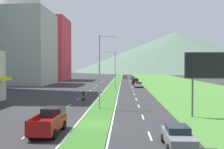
# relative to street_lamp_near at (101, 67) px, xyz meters

# --- Properties ---
(ground_plane) EXTENTS (600.00, 600.00, 0.00)m
(ground_plane) POSITION_rel_street_lamp_near_xyz_m (0.08, -9.39, -5.64)
(ground_plane) COLOR #2D2D30
(grass_median) EXTENTS (3.20, 240.00, 0.06)m
(grass_median) POSITION_rel_street_lamp_near_xyz_m (0.08, 50.61, -5.61)
(grass_median) COLOR #387028
(grass_median) RESTS_ON ground_plane
(grass_verge_right) EXTENTS (24.00, 240.00, 0.06)m
(grass_verge_right) POSITION_rel_street_lamp_near_xyz_m (20.68, 50.61, -5.61)
(grass_verge_right) COLOR #477F33
(grass_verge_right) RESTS_ON ground_plane
(lane_dash_left_2) EXTENTS (0.16, 2.80, 0.01)m
(lane_dash_left_2) POSITION_rel_street_lamp_near_xyz_m (-5.02, -13.37, -5.64)
(lane_dash_left_2) COLOR silver
(lane_dash_left_2) RESTS_ON ground_plane
(lane_dash_left_3) EXTENTS (0.16, 2.80, 0.01)m
(lane_dash_left_3) POSITION_rel_street_lamp_near_xyz_m (-5.02, -5.37, -5.64)
(lane_dash_left_3) COLOR silver
(lane_dash_left_3) RESTS_ON ground_plane
(lane_dash_left_4) EXTENTS (0.16, 2.80, 0.01)m
(lane_dash_left_4) POSITION_rel_street_lamp_near_xyz_m (-5.02, 2.64, -5.64)
(lane_dash_left_4) COLOR silver
(lane_dash_left_4) RESTS_ON ground_plane
(lane_dash_left_5) EXTENTS (0.16, 2.80, 0.01)m
(lane_dash_left_5) POSITION_rel_street_lamp_near_xyz_m (-5.02, 10.65, -5.64)
(lane_dash_left_5) COLOR silver
(lane_dash_left_5) RESTS_ON ground_plane
(lane_dash_left_6) EXTENTS (0.16, 2.80, 0.01)m
(lane_dash_left_6) POSITION_rel_street_lamp_near_xyz_m (-5.02, 18.65, -5.64)
(lane_dash_left_6) COLOR silver
(lane_dash_left_6) RESTS_ON ground_plane
(lane_dash_left_7) EXTENTS (0.16, 2.80, 0.01)m
(lane_dash_left_7) POSITION_rel_street_lamp_near_xyz_m (-5.02, 26.66, -5.64)
(lane_dash_left_7) COLOR silver
(lane_dash_left_7) RESTS_ON ground_plane
(lane_dash_left_8) EXTENTS (0.16, 2.80, 0.01)m
(lane_dash_left_8) POSITION_rel_street_lamp_near_xyz_m (-5.02, 34.67, -5.64)
(lane_dash_left_8) COLOR silver
(lane_dash_left_8) RESTS_ON ground_plane
(lane_dash_left_9) EXTENTS (0.16, 2.80, 0.01)m
(lane_dash_left_9) POSITION_rel_street_lamp_near_xyz_m (-5.02, 42.67, -5.64)
(lane_dash_left_9) COLOR silver
(lane_dash_left_9) RESTS_ON ground_plane
(lane_dash_left_10) EXTENTS (0.16, 2.80, 0.01)m
(lane_dash_left_10) POSITION_rel_street_lamp_near_xyz_m (-5.02, 50.68, -5.64)
(lane_dash_left_10) COLOR silver
(lane_dash_left_10) RESTS_ON ground_plane
(lane_dash_left_11) EXTENTS (0.16, 2.80, 0.01)m
(lane_dash_left_11) POSITION_rel_street_lamp_near_xyz_m (-5.02, 58.69, -5.64)
(lane_dash_left_11) COLOR silver
(lane_dash_left_11) RESTS_ON ground_plane
(lane_dash_left_12) EXTENTS (0.16, 2.80, 0.01)m
(lane_dash_left_12) POSITION_rel_street_lamp_near_xyz_m (-5.02, 66.69, -5.64)
(lane_dash_left_12) COLOR silver
(lane_dash_left_12) RESTS_ON ground_plane
(lane_dash_left_13) EXTENTS (0.16, 2.80, 0.01)m
(lane_dash_left_13) POSITION_rel_street_lamp_near_xyz_m (-5.02, 74.70, -5.64)
(lane_dash_left_13) COLOR silver
(lane_dash_left_13) RESTS_ON ground_plane
(lane_dash_right_2) EXTENTS (0.16, 2.80, 0.01)m
(lane_dash_right_2) POSITION_rel_street_lamp_near_xyz_m (5.18, -13.37, -5.64)
(lane_dash_right_2) COLOR silver
(lane_dash_right_2) RESTS_ON ground_plane
(lane_dash_right_3) EXTENTS (0.16, 2.80, 0.01)m
(lane_dash_right_3) POSITION_rel_street_lamp_near_xyz_m (5.18, -5.37, -5.64)
(lane_dash_right_3) COLOR silver
(lane_dash_right_3) RESTS_ON ground_plane
(lane_dash_right_4) EXTENTS (0.16, 2.80, 0.01)m
(lane_dash_right_4) POSITION_rel_street_lamp_near_xyz_m (5.18, 2.64, -5.64)
(lane_dash_right_4) COLOR silver
(lane_dash_right_4) RESTS_ON ground_plane
(lane_dash_right_5) EXTENTS (0.16, 2.80, 0.01)m
(lane_dash_right_5) POSITION_rel_street_lamp_near_xyz_m (5.18, 10.65, -5.64)
(lane_dash_right_5) COLOR silver
(lane_dash_right_5) RESTS_ON ground_plane
(lane_dash_right_6) EXTENTS (0.16, 2.80, 0.01)m
(lane_dash_right_6) POSITION_rel_street_lamp_near_xyz_m (5.18, 18.65, -5.64)
(lane_dash_right_6) COLOR silver
(lane_dash_right_6) RESTS_ON ground_plane
(lane_dash_right_7) EXTENTS (0.16, 2.80, 0.01)m
(lane_dash_right_7) POSITION_rel_street_lamp_near_xyz_m (5.18, 26.66, -5.64)
(lane_dash_right_7) COLOR silver
(lane_dash_right_7) RESTS_ON ground_plane
(lane_dash_right_8) EXTENTS (0.16, 2.80, 0.01)m
(lane_dash_right_8) POSITION_rel_street_lamp_near_xyz_m (5.18, 34.67, -5.64)
(lane_dash_right_8) COLOR silver
(lane_dash_right_8) RESTS_ON ground_plane
(lane_dash_right_9) EXTENTS (0.16, 2.80, 0.01)m
(lane_dash_right_9) POSITION_rel_street_lamp_near_xyz_m (5.18, 42.67, -5.64)
(lane_dash_right_9) COLOR silver
(lane_dash_right_9) RESTS_ON ground_plane
(lane_dash_right_10) EXTENTS (0.16, 2.80, 0.01)m
(lane_dash_right_10) POSITION_rel_street_lamp_near_xyz_m (5.18, 50.68, -5.64)
(lane_dash_right_10) COLOR silver
(lane_dash_right_10) RESTS_ON ground_plane
(lane_dash_right_11) EXTENTS (0.16, 2.80, 0.01)m
(lane_dash_right_11) POSITION_rel_street_lamp_near_xyz_m (5.18, 58.69, -5.64)
(lane_dash_right_11) COLOR silver
(lane_dash_right_11) RESTS_ON ground_plane
(lane_dash_right_12) EXTENTS (0.16, 2.80, 0.01)m
(lane_dash_right_12) POSITION_rel_street_lamp_near_xyz_m (5.18, 66.69, -5.64)
(lane_dash_right_12) COLOR silver
(lane_dash_right_12) RESTS_ON ground_plane
(lane_dash_right_13) EXTENTS (0.16, 2.80, 0.01)m
(lane_dash_right_13) POSITION_rel_street_lamp_near_xyz_m (5.18, 74.70, -5.64)
(lane_dash_right_13) COLOR silver
(lane_dash_right_13) RESTS_ON ground_plane
(edge_line_median_left) EXTENTS (0.16, 240.00, 0.01)m
(edge_line_median_left) POSITION_rel_street_lamp_near_xyz_m (-1.67, 50.61, -5.64)
(edge_line_median_left) COLOR silver
(edge_line_median_left) RESTS_ON ground_plane
(edge_line_median_right) EXTENTS (0.16, 240.00, 0.01)m
(edge_line_median_right) POSITION_rel_street_lamp_near_xyz_m (1.83, 50.61, -5.64)
(edge_line_median_right) COLOR silver
(edge_line_median_right) RESTS_ON ground_plane
(domed_building) EXTENTS (18.64, 18.64, 37.63)m
(domed_building) POSITION_rel_street_lamp_near_xyz_m (-30.01, 47.46, 10.11)
(domed_building) COLOR #B7B2A8
(domed_building) RESTS_ON ground_plane
(midrise_colored) EXTENTS (17.70, 17.70, 26.24)m
(midrise_colored) POSITION_rel_street_lamp_near_xyz_m (-29.96, 73.87, 7.48)
(midrise_colored) COLOR #D83847
(midrise_colored) RESTS_ON ground_plane
(hill_far_left) EXTENTS (151.98, 151.98, 26.41)m
(hill_far_left) POSITION_rel_street_lamp_near_xyz_m (-117.72, 229.44, 7.56)
(hill_far_left) COLOR #516B56
(hill_far_left) RESTS_ON ground_plane
(hill_far_center) EXTENTS (194.20, 194.20, 24.52)m
(hill_far_center) POSITION_rel_street_lamp_near_xyz_m (38.17, 263.06, 6.62)
(hill_far_center) COLOR #516B56
(hill_far_center) RESTS_ON ground_plane
(hill_far_right) EXTENTS (219.15, 219.15, 43.34)m
(hill_far_right) POSITION_rel_street_lamp_near_xyz_m (58.85, 249.16, 16.03)
(hill_far_right) COLOR #516B56
(hill_far_right) RESTS_ON ground_plane
(street_lamp_near) EXTENTS (2.71, 0.29, 9.92)m
(street_lamp_near) POSITION_rel_street_lamp_near_xyz_m (0.00, 0.00, 0.00)
(street_lamp_near) COLOR #99999E
(street_lamp_near) RESTS_ON ground_plane
(street_lamp_mid) EXTENTS (3.15, 0.28, 9.63)m
(street_lamp_mid) POSITION_rel_street_lamp_near_xyz_m (0.47, 29.75, -0.10)
(street_lamp_mid) COLOR #99999E
(street_lamp_mid) RESTS_ON ground_plane
(billboard_roadside) EXTENTS (5.67, 0.28, 7.34)m
(billboard_roadside) POSITION_rel_street_lamp_near_xyz_m (12.64, -5.37, -0.10)
(billboard_roadside) COLOR #4C4C51
(billboard_roadside) RESTS_ON ground_plane
(car_0) EXTENTS (2.02, 4.33, 1.51)m
(car_0) POSITION_rel_street_lamp_near_xyz_m (7.04, 36.48, -4.88)
(car_0) COLOR #B2B2B7
(car_0) RESTS_ON ground_plane
(car_1) EXTENTS (1.91, 4.63, 1.38)m
(car_1) POSITION_rel_street_lamp_near_xyz_m (6.99, 80.92, -4.92)
(car_1) COLOR slate
(car_1) RESTS_ON ground_plane
(car_2) EXTENTS (2.01, 4.00, 1.46)m
(car_2) POSITION_rel_street_lamp_near_xyz_m (3.66, 87.36, -4.89)
(car_2) COLOR #C6842D
(car_2) RESTS_ON ground_plane
(car_3) EXTENTS (1.91, 4.28, 1.53)m
(car_3) POSITION_rel_street_lamp_near_xyz_m (6.84, -16.30, -4.86)
(car_3) COLOR slate
(car_3) RESTS_ON ground_plane
(pickup_truck_0) EXTENTS (2.18, 5.40, 2.00)m
(pickup_truck_0) POSITION_rel_street_lamp_near_xyz_m (6.71, 49.54, -4.66)
(pickup_truck_0) COLOR maroon
(pickup_truck_0) RESTS_ON ground_plane
(pickup_truck_1) EXTENTS (2.18, 5.40, 2.00)m
(pickup_truck_1) POSITION_rel_street_lamp_near_xyz_m (-3.38, -12.72, -4.66)
(pickup_truck_1) COLOR maroon
(pickup_truck_1) RESTS_ON ground_plane
(motorcycle_rider) EXTENTS (0.36, 2.00, 1.80)m
(motorcycle_rider) POSITION_rel_street_lamp_near_xyz_m (-3.73, 8.39, -4.90)
(motorcycle_rider) COLOR black
(motorcycle_rider) RESTS_ON ground_plane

